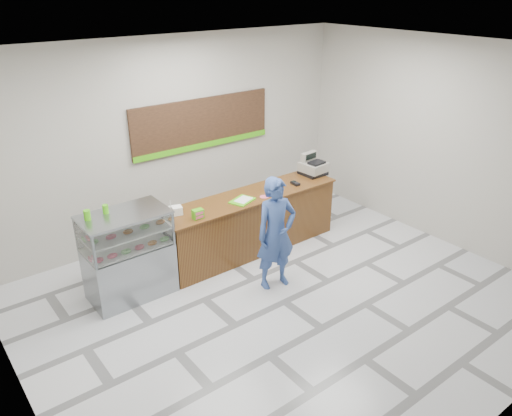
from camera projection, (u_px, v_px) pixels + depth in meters
floor at (285, 302)px, 7.29m from camera, size 7.00×7.00×0.00m
back_wall at (175, 139)px, 8.72m from camera, size 7.00×0.00×7.00m
ceiling at (292, 54)px, 5.83m from camera, size 7.00×7.00×0.00m
sales_counter at (251, 223)px, 8.50m from camera, size 3.26×0.76×1.03m
display_case at (128, 255)px, 7.20m from camera, size 1.22×0.72×1.33m
menu_board at (203, 124)px, 8.92m from camera, size 2.80×0.06×0.90m
cash_register at (313, 167)px, 9.11m from camera, size 0.45×0.46×0.39m
card_terminal at (295, 183)px, 8.69m from camera, size 0.10×0.18×0.04m
serving_tray at (242, 200)px, 8.05m from camera, size 0.47×0.41×0.02m
napkin_box at (177, 210)px, 7.58m from camera, size 0.18×0.18×0.13m
straw_cup at (171, 209)px, 7.64m from camera, size 0.07×0.07×0.11m
promo_box at (198, 214)px, 7.45m from camera, size 0.17×0.12×0.14m
donut_decal at (264, 197)px, 8.21m from camera, size 0.15×0.15×0.00m
green_cup_left at (87, 215)px, 6.72m from camera, size 0.09×0.09×0.14m
green_cup_right at (105, 209)px, 6.91m from camera, size 0.08×0.08×0.13m
customer at (276, 234)px, 7.36m from camera, size 0.70×0.53×1.75m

